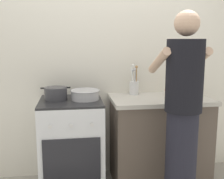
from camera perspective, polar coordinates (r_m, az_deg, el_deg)
back_wall at (r=3.04m, az=1.76°, el=5.96°), size 3.20×0.10×2.50m
countertop at (r=2.96m, az=9.69°, el=-10.15°), size 1.00×0.60×0.90m
stove_range at (r=2.82m, az=-8.30°, el=-11.18°), size 0.60×0.62×0.90m
pot at (r=2.72m, az=-11.53°, el=-0.84°), size 0.28×0.22×0.13m
mixing_bowl at (r=2.70m, az=-5.60°, el=-0.99°), size 0.29×0.29×0.10m
utensil_crock at (r=2.94m, az=4.59°, el=0.85°), size 0.10×0.10×0.33m
spice_bottle at (r=2.88m, az=11.23°, el=-0.70°), size 0.04×0.04×0.08m
oil_bottle at (r=2.92m, az=14.67°, el=0.33°), size 0.07×0.07×0.22m
person at (r=2.34m, az=14.36°, el=-5.26°), size 0.41×0.50×1.70m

